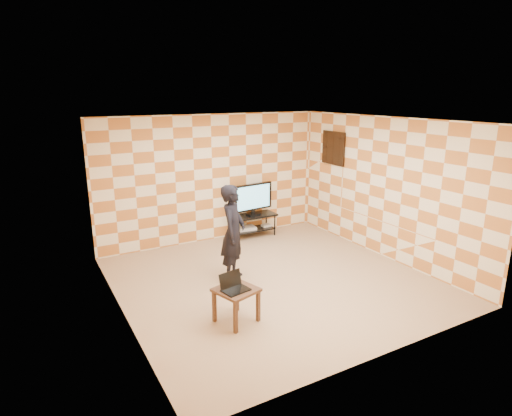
{
  "coord_description": "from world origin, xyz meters",
  "views": [
    {
      "loc": [
        -3.57,
        -5.75,
        3.14
      ],
      "look_at": [
        0.0,
        0.6,
        1.15
      ],
      "focal_mm": 30.0,
      "sensor_mm": 36.0,
      "label": 1
    }
  ],
  "objects_px": {
    "tv": "(253,198)",
    "person": "(233,233)",
    "tv_stand": "(253,220)",
    "side_table": "(236,295)"
  },
  "relations": [
    {
      "from": "tv",
      "to": "person",
      "type": "height_order",
      "value": "person"
    },
    {
      "from": "tv",
      "to": "person",
      "type": "bearing_deg",
      "value": -127.62
    },
    {
      "from": "person",
      "to": "tv",
      "type": "bearing_deg",
      "value": 4.14
    },
    {
      "from": "tv",
      "to": "side_table",
      "type": "bearing_deg",
      "value": -122.64
    },
    {
      "from": "tv_stand",
      "to": "person",
      "type": "xyz_separation_m",
      "value": [
        -1.38,
        -1.79,
        0.46
      ]
    },
    {
      "from": "tv",
      "to": "side_table",
      "type": "distance_m",
      "value": 3.72
    },
    {
      "from": "tv",
      "to": "person",
      "type": "xyz_separation_m",
      "value": [
        -1.38,
        -1.79,
        -0.06
      ]
    },
    {
      "from": "tv_stand",
      "to": "side_table",
      "type": "height_order",
      "value": "same"
    },
    {
      "from": "side_table",
      "to": "person",
      "type": "bearing_deg",
      "value": 65.09
    },
    {
      "from": "tv_stand",
      "to": "side_table",
      "type": "bearing_deg",
      "value": -122.62
    }
  ]
}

